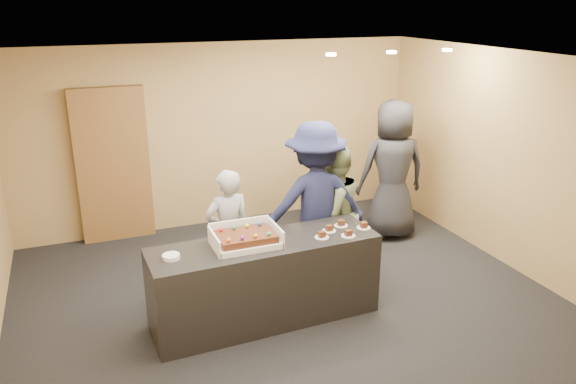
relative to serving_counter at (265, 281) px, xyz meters
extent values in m
plane|color=black|center=(0.35, 0.42, -0.45)|extent=(6.00, 6.00, 0.00)
plane|color=silver|center=(0.35, 0.42, 2.25)|extent=(6.00, 6.00, 0.00)
cube|color=#A5804F|center=(0.35, 2.92, 0.90)|extent=(6.00, 0.04, 2.70)
cube|color=#A5804F|center=(0.35, -2.08, 0.90)|extent=(6.00, 0.04, 2.70)
cube|color=#A5804F|center=(3.35, 0.42, 0.90)|extent=(0.04, 5.00, 2.70)
cube|color=black|center=(0.00, 0.00, 0.00)|extent=(2.42, 0.78, 0.90)
cube|color=brown|center=(-1.23, 2.83, 0.63)|extent=(0.98, 0.15, 2.17)
cube|color=white|center=(-0.20, 0.00, 0.48)|extent=(0.66, 0.46, 0.06)
cube|color=white|center=(-0.53, 0.00, 0.54)|extent=(0.02, 0.46, 0.18)
cube|color=white|center=(0.13, 0.00, 0.54)|extent=(0.02, 0.46, 0.18)
cube|color=white|center=(-0.20, 0.23, 0.55)|extent=(0.66, 0.02, 0.20)
cube|color=#3D190D|center=(-0.20, 0.00, 0.54)|extent=(0.58, 0.40, 0.07)
sphere|color=red|center=(-0.42, 0.14, 0.60)|extent=(0.04, 0.04, 0.04)
sphere|color=#1BA455|center=(-0.28, 0.14, 0.60)|extent=(0.04, 0.04, 0.04)
sphere|color=#DDF71A|center=(-0.14, 0.14, 0.60)|extent=(0.04, 0.04, 0.04)
sphere|color=blue|center=(0.00, 0.14, 0.60)|extent=(0.04, 0.04, 0.04)
sphere|color=orange|center=(-0.42, -0.14, 0.60)|extent=(0.04, 0.04, 0.04)
sphere|color=purple|center=(-0.28, -0.14, 0.60)|extent=(0.04, 0.04, 0.04)
sphere|color=gold|center=(-0.14, -0.14, 0.60)|extent=(0.04, 0.04, 0.04)
sphere|color=#28CA57|center=(0.00, -0.14, 0.60)|extent=(0.04, 0.04, 0.04)
cylinder|color=white|center=(-0.97, -0.03, 0.47)|extent=(0.17, 0.17, 0.04)
cylinder|color=white|center=(0.60, -0.11, 0.45)|extent=(0.15, 0.15, 0.01)
cube|color=#3D190D|center=(0.60, -0.11, 0.49)|extent=(0.07, 0.06, 0.06)
cylinder|color=white|center=(0.74, 0.02, 0.45)|extent=(0.15, 0.15, 0.01)
cube|color=#3D190D|center=(0.74, 0.02, 0.49)|extent=(0.07, 0.06, 0.06)
cylinder|color=white|center=(0.88, -0.18, 0.45)|extent=(0.15, 0.15, 0.01)
cube|color=#3D190D|center=(0.88, -0.18, 0.49)|extent=(0.07, 0.06, 0.06)
cylinder|color=white|center=(0.93, 0.10, 0.45)|extent=(0.15, 0.15, 0.01)
cube|color=#3D190D|center=(0.93, 0.10, 0.49)|extent=(0.07, 0.06, 0.06)
cylinder|color=white|center=(1.13, -0.04, 0.45)|extent=(0.15, 0.15, 0.01)
cube|color=#3D190D|center=(1.13, -0.04, 0.49)|extent=(0.07, 0.06, 0.06)
imported|color=#9E9DA2|center=(-0.19, 0.73, 0.30)|extent=(0.58, 0.42, 1.50)
imported|color=gray|center=(1.11, 0.67, 0.38)|extent=(0.96, 0.85, 1.65)
imported|color=#1A1E40|center=(0.85, 0.63, 0.54)|extent=(1.35, 0.88, 1.97)
imported|color=brown|center=(1.40, 1.49, 0.42)|extent=(1.06, 0.97, 1.74)
imported|color=#242429|center=(2.42, 1.47, 0.54)|extent=(1.06, 0.77, 1.99)
cylinder|color=#FFEAC6|center=(1.15, 0.92, 2.22)|extent=(0.12, 0.12, 0.03)
cylinder|color=#FFEAC6|center=(1.95, 0.92, 2.22)|extent=(0.12, 0.12, 0.03)
cylinder|color=#FFEAC6|center=(2.75, 0.92, 2.22)|extent=(0.12, 0.12, 0.03)
camera|label=1|loc=(-1.73, -5.01, 2.84)|focal=35.00mm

